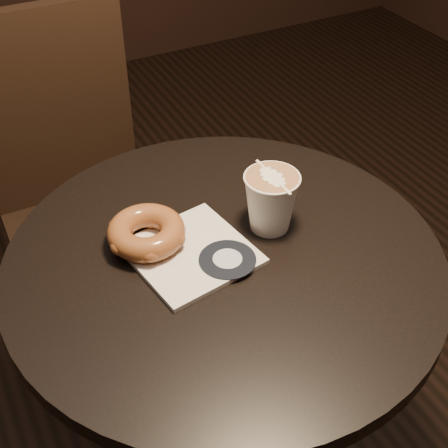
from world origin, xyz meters
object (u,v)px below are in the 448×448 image
object	(u,v)px
pastry_bag	(191,253)
doughnut	(146,232)
cafe_table	(224,336)
chair	(74,182)
latte_cup	(271,202)

from	to	relation	value
pastry_bag	doughnut	xyz separation A→B (m)	(-0.05, 0.05, 0.02)
cafe_table	doughnut	bearing A→B (deg)	142.55
chair	latte_cup	bearing A→B (deg)	-71.45
doughnut	latte_cup	bearing A→B (deg)	-13.90
latte_cup	chair	bearing A→B (deg)	107.65
pastry_bag	doughnut	distance (m)	0.08
chair	latte_cup	world-z (taller)	chair
chair	doughnut	world-z (taller)	chair
pastry_bag	cafe_table	bearing A→B (deg)	-35.10
cafe_table	doughnut	xyz separation A→B (m)	(-0.10, 0.08, 0.23)
chair	doughnut	distance (m)	0.60
cafe_table	latte_cup	size ratio (longest dim) A/B	7.37
latte_cup	cafe_table	bearing A→B (deg)	-164.66
cafe_table	latte_cup	distance (m)	0.27
cafe_table	pastry_bag	size ratio (longest dim) A/B	4.25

